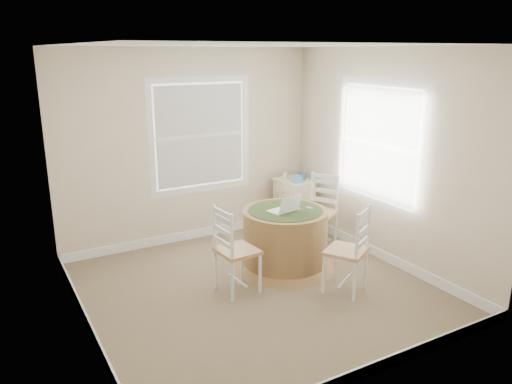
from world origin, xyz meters
TOP-DOWN VIEW (x-y plane):
  - room at (0.17, 0.16)m, footprint 3.64×3.64m
  - round_table at (0.59, 0.34)m, footprint 1.20×1.20m
  - chair_left at (-0.19, 0.08)m, footprint 0.43×0.45m
  - chair_near at (0.82, -0.51)m, footprint 0.56×0.56m
  - chair_right at (1.36, 0.70)m, footprint 0.56×0.56m
  - laptop at (0.55, 0.30)m, footprint 0.36×0.33m
  - mouse at (0.74, 0.31)m, footprint 0.08×0.10m
  - phone at (0.89, 0.27)m, footprint 0.07×0.10m
  - keys at (0.78, 0.41)m, footprint 0.07×0.06m
  - corner_chest at (1.47, 1.46)m, footprint 0.46×0.59m
  - tissue_box at (1.42, 1.33)m, footprint 0.13×0.13m
  - box_yellow at (1.51, 1.49)m, footprint 0.16×0.11m
  - box_blue at (1.55, 1.39)m, footprint 0.09×0.09m
  - cup_cream at (1.39, 1.56)m, footprint 0.07×0.07m

SIDE VIEW (x-z plane):
  - corner_chest at x=1.47m, z-range 0.00..0.74m
  - round_table at x=0.59m, z-range 0.03..0.77m
  - chair_left at x=-0.19m, z-range 0.00..0.95m
  - chair_near at x=0.82m, z-range 0.00..0.95m
  - chair_right at x=1.36m, z-range 0.00..0.95m
  - phone at x=0.89m, z-range 0.72..0.74m
  - keys at x=0.78m, z-range 0.72..0.75m
  - mouse at x=0.74m, z-range 0.72..0.75m
  - laptop at x=0.55m, z-range 0.65..0.87m
  - box_yellow at x=1.51m, z-range 0.74..0.80m
  - cup_cream at x=1.39m, z-range 0.74..0.83m
  - tissue_box at x=1.42m, z-range 0.74..0.84m
  - box_blue at x=1.55m, z-range 0.74..0.86m
  - room at x=0.17m, z-range -0.02..2.62m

